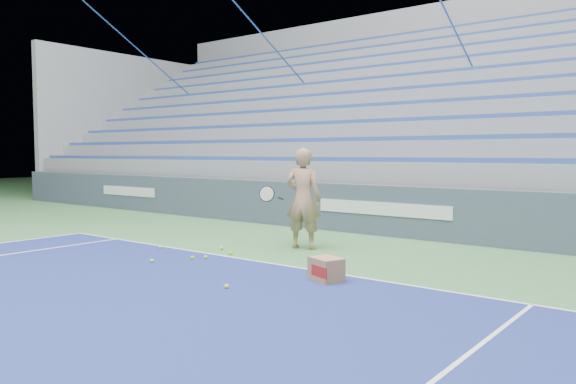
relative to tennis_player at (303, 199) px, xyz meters
The scene contains 11 objects.
sponsor_barrier 2.54m from the tennis_player, 80.77° to the left, with size 30.00×0.32×1.10m.
bleachers 8.32m from the tennis_player, 87.22° to the left, with size 31.00×9.15×7.30m.
tennis_player is the anchor object (origin of this frame).
ball_box 2.85m from the tennis_player, 46.61° to the right, with size 0.54×0.48×0.34m.
tennis_ball_0 2.39m from the tennis_player, 111.43° to the right, with size 0.07×0.07×0.07m, color #B4E82F.
tennis_ball_1 1.79m from the tennis_player, 136.46° to the right, with size 0.07×0.07×0.07m, color #B4E82F.
tennis_ball_2 3.48m from the tennis_player, 71.07° to the right, with size 0.07×0.07×0.07m, color #B4E82F.
tennis_ball_3 1.72m from the tennis_player, 115.29° to the right, with size 0.07×0.07×0.07m, color #B4E82F.
tennis_ball_4 2.85m from the tennis_player, 141.18° to the right, with size 0.07×0.07×0.07m, color #B4E82F.
tennis_ball_5 3.02m from the tennis_player, 113.01° to the right, with size 0.07×0.07×0.07m, color #B4E82F.
tennis_ball_6 2.20m from the tennis_player, 109.64° to the right, with size 0.07×0.07×0.07m, color #B4E82F.
Camera 1 is at (5.87, 4.96, 1.81)m, focal length 35.00 mm.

